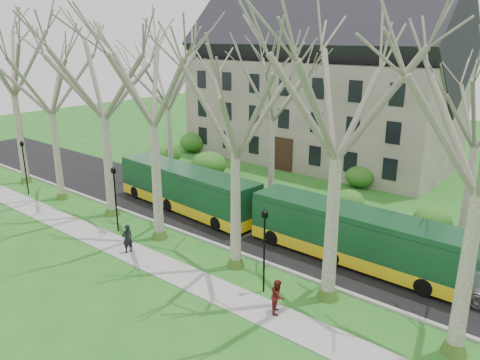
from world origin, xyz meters
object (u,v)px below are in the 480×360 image
object	(u,v)px
bus_follow	(354,235)
pedestrian_a	(127,238)
pedestrian_b	(278,296)
bus_lead	(186,188)

from	to	relation	value
bus_follow	pedestrian_a	bearing A→B (deg)	-144.87
pedestrian_a	pedestrian_b	distance (m)	10.48
bus_lead	pedestrian_b	world-z (taller)	bus_lead
bus_follow	pedestrian_b	size ratio (longest dim) A/B	7.67
bus_lead	pedestrian_b	xyz separation A→B (m)	(13.00, -6.81, -0.77)
bus_lead	bus_follow	world-z (taller)	bus_lead
bus_follow	pedestrian_b	distance (m)	7.02
bus_lead	bus_follow	distance (m)	13.29
bus_lead	pedestrian_b	size ratio (longest dim) A/B	7.76
pedestrian_a	pedestrian_b	xyz separation A→B (m)	(10.47, 0.49, -0.05)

